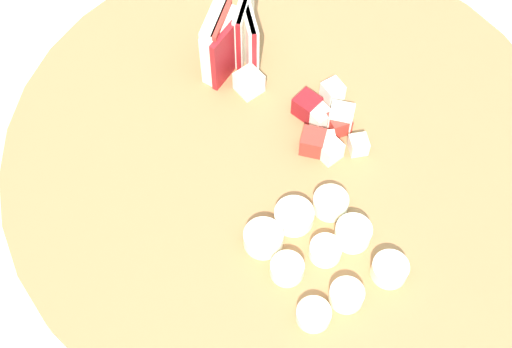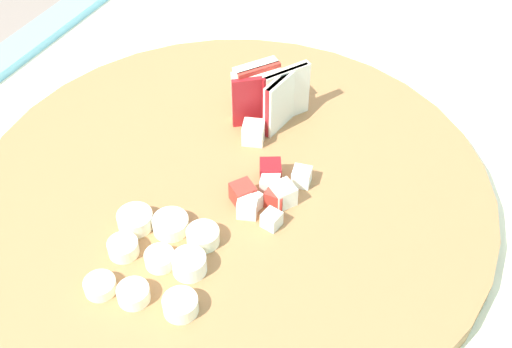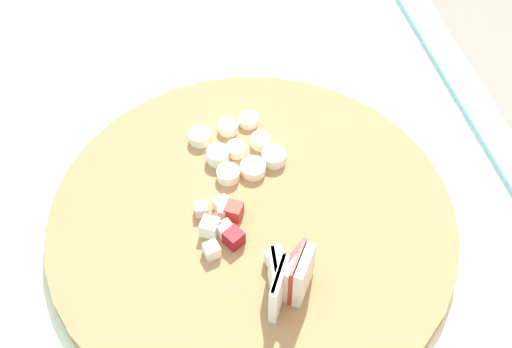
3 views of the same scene
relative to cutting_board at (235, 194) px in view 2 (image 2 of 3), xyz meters
name	(u,v)px [view 2 (image 2 of 3)]	position (x,y,z in m)	size (l,w,h in m)	color
cutting_board	(235,194)	(0.00, 0.00, 0.00)	(0.45, 0.45, 0.02)	olive
apple_wedge_fan	(268,96)	(-0.10, -0.02, 0.04)	(0.06, 0.06, 0.06)	maroon
apple_dice_pile	(265,182)	(-0.01, 0.03, 0.02)	(0.11, 0.08, 0.02)	white
banana_slice_rows	(159,255)	(0.10, -0.01, 0.02)	(0.10, 0.10, 0.02)	#F4EAC6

